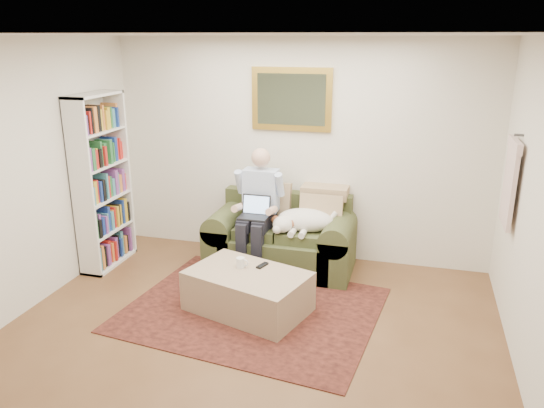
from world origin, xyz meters
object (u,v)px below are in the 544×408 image
at_px(seated_man, 257,212).
at_px(ottoman, 248,291).
at_px(sleeping_dog, 305,220).
at_px(bookshelf, 102,182).
at_px(coffee_mug, 240,262).
at_px(sofa, 281,244).
at_px(laptop, 255,211).

height_order(seated_man, ottoman, seated_man).
relative_size(sleeping_dog, bookshelf, 0.34).
relative_size(sleeping_dog, coffee_mug, 6.85).
bearing_deg(sleeping_dog, ottoman, -108.97).
relative_size(ottoman, bookshelf, 0.56).
xyz_separation_m(sofa, bookshelf, (-2.01, -0.45, 0.71)).
relative_size(laptop, ottoman, 0.29).
xyz_separation_m(sofa, laptop, (-0.25, -0.22, 0.45)).
bearing_deg(bookshelf, laptop, 7.39).
height_order(laptop, ottoman, laptop).
xyz_separation_m(sleeping_dog, coffee_mug, (-0.46, -0.92, -0.18)).
xyz_separation_m(sofa, sleeping_dog, (0.30, -0.08, 0.35)).
xyz_separation_m(sofa, ottoman, (-0.05, -1.10, -0.08)).
distance_m(laptop, sleeping_dog, 0.57).
distance_m(sofa, bookshelf, 2.18).
bearing_deg(sofa, seated_man, -148.55).
height_order(sofa, seated_man, seated_man).
distance_m(ottoman, bookshelf, 2.21).
bearing_deg(ottoman, bookshelf, 161.44).
xyz_separation_m(laptop, coffee_mug, (0.09, -0.79, -0.27)).
bearing_deg(seated_man, ottoman, -78.25).
distance_m(sofa, seated_man, 0.51).
height_order(ottoman, bookshelf, bookshelf).
relative_size(laptop, bookshelf, 0.16).
height_order(sofa, laptop, laptop).
relative_size(sofa, coffee_mug, 16.62).
xyz_separation_m(sleeping_dog, ottoman, (-0.35, -1.02, -0.43)).
relative_size(sofa, seated_man, 1.19).
relative_size(sofa, ottoman, 1.48).
relative_size(seated_man, sleeping_dog, 2.04).
bearing_deg(bookshelf, coffee_mug, -16.80).
bearing_deg(bookshelf, ottoman, -18.56).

